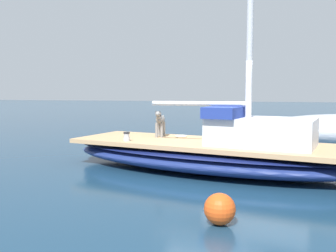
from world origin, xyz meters
TOP-DOWN VIEW (x-y plane):
  - ground_plane at (0.00, 0.00)m, footprint 120.00×120.00m
  - sailboat_main at (0.00, 0.00)m, footprint 3.95×7.60m
  - cabin_house at (0.25, 1.09)m, footprint 1.82×2.47m
  - dog_grey at (-0.66, -1.39)m, footprint 0.94×0.28m
  - deck_winch at (0.33, -1.93)m, footprint 0.16×0.16m
  - coiled_rope at (-0.76, -0.86)m, footprint 0.32×0.32m
  - mooring_buoy at (3.52, 0.69)m, footprint 0.44×0.44m

SIDE VIEW (x-z plane):
  - ground_plane at x=0.00m, z-range 0.00..0.00m
  - mooring_buoy at x=3.52m, z-range 0.00..0.44m
  - sailboat_main at x=0.00m, z-range 0.01..0.67m
  - coiled_rope at x=-0.76m, z-range 0.66..0.70m
  - deck_winch at x=0.33m, z-range 0.65..0.86m
  - cabin_house at x=0.25m, z-range 0.59..1.43m
  - dog_grey at x=-0.66m, z-range 0.73..1.43m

